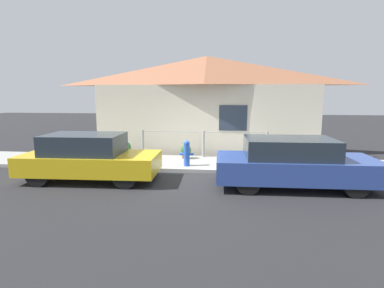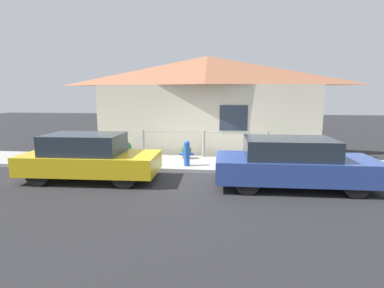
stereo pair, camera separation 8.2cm
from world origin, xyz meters
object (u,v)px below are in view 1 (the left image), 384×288
(fire_hydrant, at_px, (187,153))
(potted_plant_by_fence, at_px, (125,148))
(potted_plant_near_hydrant, at_px, (186,151))
(potted_plant_corner, at_px, (287,152))
(car_right, at_px, (293,163))
(car_left, at_px, (89,157))

(fire_hydrant, height_order, potted_plant_by_fence, fire_hydrant)
(potted_plant_near_hydrant, relative_size, potted_plant_corner, 0.77)
(car_right, distance_m, potted_plant_corner, 2.69)
(car_left, height_order, car_right, car_left)
(car_right, height_order, potted_plant_corner, car_right)
(potted_plant_by_fence, bearing_deg, car_right, -27.00)
(car_left, distance_m, potted_plant_near_hydrant, 3.77)
(car_right, bearing_deg, car_left, 178.77)
(car_right, distance_m, potted_plant_near_hydrant, 4.35)
(fire_hydrant, distance_m, potted_plant_near_hydrant, 1.20)
(car_right, distance_m, fire_hydrant, 3.53)
(car_right, xyz_separation_m, potted_plant_by_fence, (-5.71, 2.91, -0.23))
(car_left, distance_m, potted_plant_by_fence, 2.92)
(car_left, bearing_deg, car_right, -2.02)
(potted_plant_corner, bearing_deg, car_right, -98.27)
(fire_hydrant, relative_size, potted_plant_near_hydrant, 1.69)
(car_left, xyz_separation_m, potted_plant_near_hydrant, (2.49, 2.81, -0.30))
(potted_plant_by_fence, height_order, potted_plant_corner, potted_plant_corner)
(car_left, relative_size, car_right, 0.94)
(potted_plant_by_fence, distance_m, potted_plant_corner, 6.10)
(car_right, relative_size, fire_hydrant, 4.87)
(potted_plant_near_hydrant, distance_m, potted_plant_corner, 3.69)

